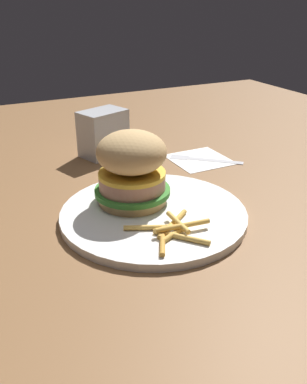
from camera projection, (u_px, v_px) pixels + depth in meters
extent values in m
plane|color=brown|center=(159.00, 212.00, 0.64)|extent=(1.60, 1.60, 0.00)
cylinder|color=white|center=(153.00, 214.00, 0.63)|extent=(0.28, 0.28, 0.01)
cylinder|color=tan|center=(133.00, 197.00, 0.65)|extent=(0.10, 0.10, 0.01)
cylinder|color=#387F2D|center=(132.00, 191.00, 0.64)|extent=(0.12, 0.12, 0.01)
cylinder|color=tan|center=(132.00, 182.00, 0.64)|extent=(0.10, 0.10, 0.02)
cylinder|color=yellow|center=(132.00, 174.00, 0.63)|extent=(0.10, 0.10, 0.01)
ellipsoid|color=tan|center=(132.00, 152.00, 0.62)|extent=(0.10, 0.10, 0.06)
cylinder|color=gold|center=(162.00, 241.00, 0.54)|extent=(0.06, 0.04, 0.01)
cylinder|color=#E5B251|center=(150.00, 227.00, 0.57)|extent=(0.04, 0.07, 0.01)
cylinder|color=gold|center=(175.00, 233.00, 0.56)|extent=(0.03, 0.05, 0.01)
cylinder|color=gold|center=(173.00, 224.00, 0.58)|extent=(0.05, 0.07, 0.01)
cylinder|color=#E5B251|center=(181.00, 237.00, 0.55)|extent=(0.06, 0.06, 0.01)
cylinder|color=gold|center=(183.00, 226.00, 0.56)|extent=(0.02, 0.08, 0.01)
cylinder|color=#E5B251|center=(178.00, 222.00, 0.57)|extent=(0.06, 0.01, 0.01)
cube|color=white|center=(199.00, 159.00, 0.84)|extent=(0.11, 0.11, 0.00)
cube|color=silver|center=(215.00, 160.00, 0.83)|extent=(0.08, 0.09, 0.00)
cube|color=silver|center=(179.00, 156.00, 0.85)|extent=(0.04, 0.04, 0.00)
cylinder|color=silver|center=(165.00, 153.00, 0.87)|extent=(0.02, 0.02, 0.00)
cylinder|color=silver|center=(164.00, 155.00, 0.86)|extent=(0.02, 0.02, 0.00)
cylinder|color=silver|center=(163.00, 156.00, 0.85)|extent=(0.02, 0.02, 0.00)
cube|color=#B7BABF|center=(103.00, 133.00, 0.85)|extent=(0.09, 0.10, 0.09)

